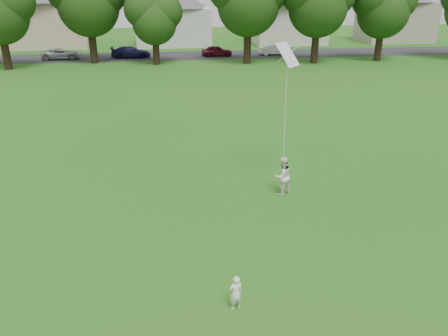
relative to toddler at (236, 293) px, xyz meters
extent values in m
plane|color=#196216|center=(0.02, 1.78, -0.49)|extent=(160.00, 160.00, 0.00)
cube|color=#2D2D30|center=(0.02, 43.78, -0.49)|extent=(90.00, 7.00, 0.01)
imported|color=white|center=(0.00, 0.00, 0.00)|extent=(0.40, 0.31, 0.98)
imported|color=white|center=(2.84, 6.30, 0.28)|extent=(0.93, 0.85, 1.54)
plane|color=white|center=(3.07, 7.32, 4.74)|extent=(1.18, 1.19, 0.83)
cylinder|color=white|center=(2.96, 6.81, 2.68)|extent=(0.01, 0.01, 4.25)
cylinder|color=black|center=(-16.65, 37.00, 1.21)|extent=(0.73, 0.73, 3.39)
cylinder|color=black|center=(-8.77, 39.68, 1.44)|extent=(0.77, 0.77, 3.86)
cylinder|color=black|center=(-2.24, 38.00, 0.91)|extent=(0.68, 0.68, 2.81)
cylinder|color=black|center=(7.21, 37.35, 1.47)|extent=(0.78, 0.78, 3.92)
cylinder|color=black|center=(14.27, 36.60, 1.38)|extent=(0.76, 0.76, 3.74)
cylinder|color=black|center=(21.63, 37.20, 1.19)|extent=(0.73, 0.73, 3.37)
imported|color=#9A9CA8|center=(-12.75, 42.78, 0.10)|extent=(4.28, 2.15, 1.16)
imported|color=#13143E|center=(-5.17, 42.78, 0.16)|extent=(4.41, 1.83, 1.27)
imported|color=#57111D|center=(4.65, 42.78, 0.12)|extent=(3.55, 1.45, 1.21)
imported|color=silver|center=(11.52, 42.78, 0.13)|extent=(3.75, 1.46, 1.22)
cube|color=beige|center=(-15.98, 53.78, 2.31)|extent=(9.84, 6.69, 5.60)
cube|color=silver|center=(0.02, 53.78, 1.93)|extent=(9.78, 7.30, 4.84)
cube|color=beige|center=(16.02, 53.78, 2.14)|extent=(9.60, 7.47, 5.27)
cube|color=#A99F8C|center=(32.02, 53.78, 2.24)|extent=(9.64, 6.65, 5.45)
camera|label=1|loc=(-1.48, -8.73, 7.10)|focal=35.00mm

